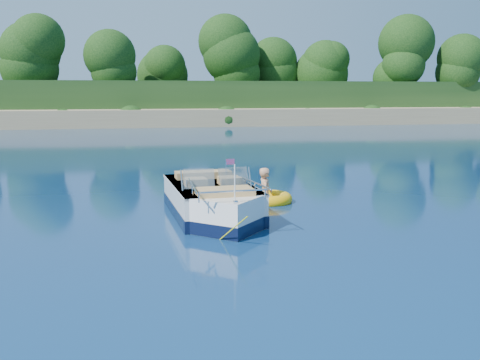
# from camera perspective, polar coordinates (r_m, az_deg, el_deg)

# --- Properties ---
(ground) EXTENTS (160.00, 160.00, 0.00)m
(ground) POSITION_cam_1_polar(r_m,az_deg,el_deg) (11.89, -8.25, -5.45)
(ground) COLOR #0A1E4A
(ground) RESTS_ON ground
(shoreline) EXTENTS (170.00, 59.00, 6.00)m
(shoreline) POSITION_cam_1_polar(r_m,az_deg,el_deg) (75.28, -11.13, 7.68)
(shoreline) COLOR #957D56
(shoreline) RESTS_ON ground
(treeline) EXTENTS (150.00, 7.12, 8.19)m
(treeline) POSITION_cam_1_polar(r_m,az_deg,el_deg) (52.56, -11.02, 11.99)
(treeline) COLOR black
(treeline) RESTS_ON ground
(motorboat) EXTENTS (2.13, 5.35, 1.78)m
(motorboat) POSITION_cam_1_polar(r_m,az_deg,el_deg) (12.99, -2.80, -2.52)
(motorboat) COLOR white
(motorboat) RESTS_ON ground
(tow_tube) EXTENTS (1.69, 1.69, 0.35)m
(tow_tube) POSITION_cam_1_polar(r_m,az_deg,el_deg) (14.85, 3.05, -2.01)
(tow_tube) COLOR #FFB50B
(tow_tube) RESTS_ON ground
(boy) EXTENTS (0.48, 0.87, 1.63)m
(boy) POSITION_cam_1_polar(r_m,az_deg,el_deg) (14.89, 2.69, -2.34)
(boy) COLOR tan
(boy) RESTS_ON ground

